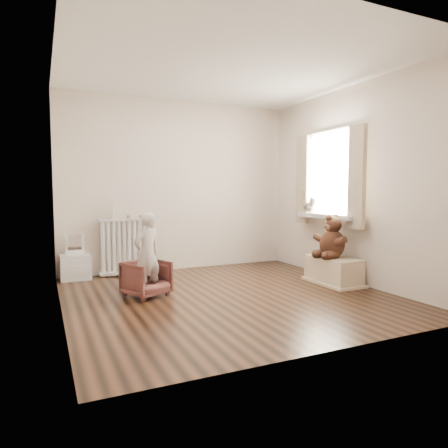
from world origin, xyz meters
name	(u,v)px	position (x,y,z in m)	size (l,w,h in m)	color
floor	(228,295)	(0.00, 0.00, 0.00)	(3.60, 3.60, 0.01)	black
ceiling	(229,67)	(0.00, 0.00, 2.60)	(3.60, 3.60, 0.01)	white
back_wall	(179,186)	(0.00, 1.80, 1.30)	(3.60, 0.02, 2.60)	silver
front_wall	(334,179)	(0.00, -1.80, 1.30)	(3.60, 0.02, 2.60)	silver
left_wall	(58,182)	(-1.80, 0.00, 1.30)	(0.02, 3.60, 2.60)	silver
right_wall	(351,185)	(1.80, 0.00, 1.30)	(0.02, 3.60, 2.60)	silver
window	(334,174)	(1.76, 0.30, 1.45)	(0.03, 0.90, 1.10)	white
window_sill	(328,216)	(1.67, 0.30, 0.87)	(0.22, 1.10, 0.06)	silver
curtain_left	(357,177)	(1.65, -0.27, 1.39)	(0.06, 0.26, 1.30)	beige
curtain_right	(303,180)	(1.65, 0.87, 1.39)	(0.06, 0.26, 1.30)	beige
radiator	(127,248)	(-0.84, 1.68, 0.39)	(0.78, 0.15, 0.82)	silver
paper_doll	(118,209)	(-0.96, 1.68, 0.96)	(0.16, 0.01, 0.27)	beige
tin_a	(130,217)	(-0.79, 1.68, 0.85)	(0.09, 0.09, 0.05)	#A59E8C
tin_b	(142,217)	(-0.61, 1.68, 0.84)	(0.08, 0.08, 0.05)	#A59E8C
toy_vanity	(75,260)	(-1.55, 1.65, 0.28)	(0.40, 0.28, 0.63)	silver
armchair	(146,279)	(-0.88, 0.36, 0.21)	(0.44, 0.46, 0.42)	#562A26
child	(147,254)	(-0.88, 0.31, 0.50)	(0.35, 0.23, 0.96)	beige
toy_bench	(333,268)	(1.52, -0.02, 0.20)	(0.39, 0.74, 0.35)	beige
teddy_bear	(333,233)	(1.50, -0.01, 0.67)	(0.45, 0.35, 0.55)	#321A10
plush_cat	(310,206)	(1.66, 0.70, 1.00)	(0.16, 0.26, 0.22)	#686258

